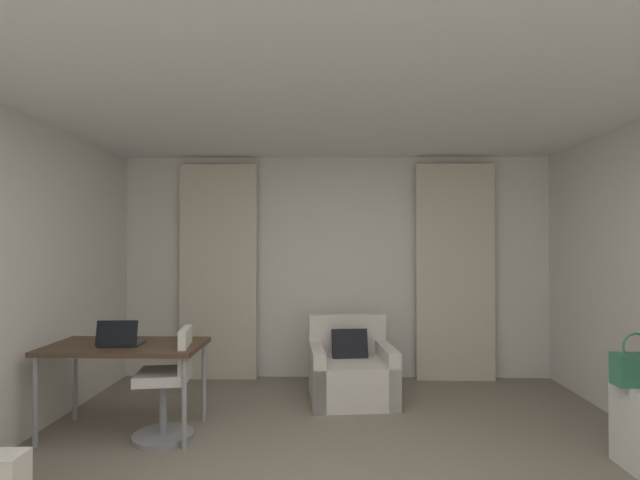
{
  "coord_description": "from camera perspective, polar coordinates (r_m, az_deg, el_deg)",
  "views": [
    {
      "loc": [
        -0.08,
        -2.55,
        1.55
      ],
      "look_at": [
        -0.16,
        1.45,
        1.6
      ],
      "focal_mm": 26.31,
      "sensor_mm": 36.0,
      "label": 1
    }
  ],
  "objects": [
    {
      "name": "desk",
      "position": [
        4.3,
        -22.56,
        -12.43
      ],
      "size": [
        1.25,
        0.66,
        0.74
      ],
      "color": "#4C3828",
      "rests_on": "ground"
    },
    {
      "name": "ceiling",
      "position": [
        2.77,
        2.87,
        22.27
      ],
      "size": [
        5.12,
        6.12,
        0.06
      ],
      "primitive_type": "cube",
      "color": "white",
      "rests_on": "wall_left"
    },
    {
      "name": "handbag_primary",
      "position": [
        4.02,
        34.09,
        -12.8
      ],
      "size": [
        0.3,
        0.14,
        0.37
      ],
      "color": "#387F5B",
      "rests_on": "tv_console"
    },
    {
      "name": "desk_chair",
      "position": [
        4.15,
        -17.94,
        -16.88
      ],
      "size": [
        0.48,
        0.48,
        0.88
      ],
      "color": "gray",
      "rests_on": "ground"
    },
    {
      "name": "armchair",
      "position": [
        4.93,
        3.79,
        -15.7
      ],
      "size": [
        0.9,
        0.88,
        0.82
      ],
      "color": "silver",
      "rests_on": "ground"
    },
    {
      "name": "curtain_right_panel",
      "position": [
        5.64,
        16.11,
        -3.72
      ],
      "size": [
        0.9,
        0.06,
        2.5
      ],
      "color": "beige",
      "rests_on": "ground"
    },
    {
      "name": "curtain_left_panel",
      "position": [
        5.61,
        -12.25,
        -3.76
      ],
      "size": [
        0.9,
        0.06,
        2.5
      ],
      "color": "beige",
      "rests_on": "ground"
    },
    {
      "name": "laptop",
      "position": [
        4.21,
        -23.14,
        -11.16
      ],
      "size": [
        0.34,
        0.27,
        0.22
      ],
      "color": "#2D2D33",
      "rests_on": "desk"
    },
    {
      "name": "wall_window",
      "position": [
        5.58,
        1.96,
        -3.27
      ],
      "size": [
        5.12,
        0.06,
        2.6
      ],
      "color": "silver",
      "rests_on": "ground"
    }
  ]
}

